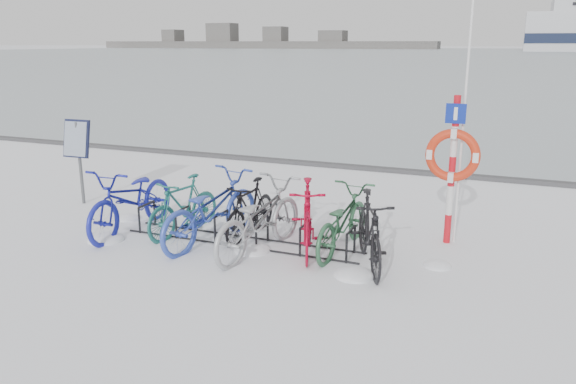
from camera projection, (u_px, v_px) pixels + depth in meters
The scene contains 16 objects.
ground at pixel (242, 242), 9.00m from camera, with size 900.00×900.00×0.00m, color white.
ice_sheet at pixel (503, 54), 148.00m from camera, with size 400.00×298.00×0.02m, color #A6B3BC.
quay_edge at pixel (345, 166), 14.28m from camera, with size 400.00×0.25×0.10m, color #3F3F42.
bike_rack at pixel (242, 232), 8.96m from camera, with size 4.00×0.48×0.46m.
info_board at pixel (77, 144), 10.87m from camera, with size 0.57×0.24×1.67m.
lifebuoy_station at pixel (453, 156), 8.58m from camera, with size 0.82×0.23×4.26m.
shoreline at pixel (254, 43), 285.25m from camera, with size 180.00×12.00×9.50m.
bike_0 at pixel (132, 197), 9.43m from camera, with size 0.79×2.26×1.19m, color #1A209F.
bike_1 at pixel (183, 204), 9.33m from camera, with size 0.47×1.67×1.00m, color #1E645E.
bike_2 at pixel (211, 207), 8.89m from camera, with size 0.77×2.23×1.17m, color #2F49B3.
bike_3 at pixel (250, 207), 9.19m from camera, with size 0.46×1.62×0.98m, color black.
bike_4 at pixel (259, 216), 8.46m from camera, with size 0.76×2.18×1.14m, color #9B9FA3.
bike_5 at pixel (307, 216), 8.54m from camera, with size 0.52×1.85×1.11m, color #AF0726.
bike_6 at pixel (342, 219), 8.56m from camera, with size 0.67×1.93×1.01m, color #2B5D3C.
bike_7 at pixel (370, 229), 7.95m from camera, with size 0.51×1.81×1.09m, color black.
snow_drifts at pixel (239, 246), 8.86m from camera, with size 5.94×2.05×0.21m.
Camera 1 is at (3.84, -7.60, 3.11)m, focal length 35.00 mm.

